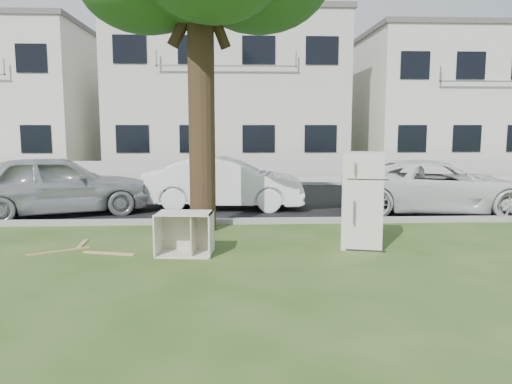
{
  "coord_description": "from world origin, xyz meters",
  "views": [
    {
      "loc": [
        0.23,
        -8.55,
        2.21
      ],
      "look_at": [
        0.66,
        0.6,
        0.97
      ],
      "focal_mm": 35.0,
      "sensor_mm": 36.0,
      "label": 1
    }
  ],
  "objects_px": {
    "cabinet": "(185,233)",
    "car_right": "(438,187)",
    "fridge": "(362,200)",
    "car_left": "(57,185)",
    "car_center": "(225,183)"
  },
  "relations": [
    {
      "from": "fridge",
      "to": "car_center",
      "type": "relative_size",
      "value": 0.42
    },
    {
      "from": "car_left",
      "to": "fridge",
      "type": "bearing_deg",
      "value": -138.05
    },
    {
      "from": "cabinet",
      "to": "fridge",
      "type": "bearing_deg",
      "value": 12.43
    },
    {
      "from": "cabinet",
      "to": "car_right",
      "type": "xyz_separation_m",
      "value": [
        5.99,
        3.86,
        0.29
      ]
    },
    {
      "from": "car_right",
      "to": "car_left",
      "type": "bearing_deg",
      "value": 96.63
    },
    {
      "from": "fridge",
      "to": "car_left",
      "type": "xyz_separation_m",
      "value": [
        -6.64,
        3.59,
        -0.11
      ]
    },
    {
      "from": "fridge",
      "to": "car_left",
      "type": "distance_m",
      "value": 7.55
    },
    {
      "from": "car_right",
      "to": "fridge",
      "type": "bearing_deg",
      "value": 148.04
    },
    {
      "from": "cabinet",
      "to": "car_right",
      "type": "bearing_deg",
      "value": 38.39
    },
    {
      "from": "cabinet",
      "to": "car_right",
      "type": "distance_m",
      "value": 7.13
    },
    {
      "from": "car_center",
      "to": "car_right",
      "type": "bearing_deg",
      "value": -93.96
    },
    {
      "from": "cabinet",
      "to": "car_right",
      "type": "height_order",
      "value": "car_right"
    },
    {
      "from": "car_right",
      "to": "car_left",
      "type": "distance_m",
      "value": 9.49
    },
    {
      "from": "cabinet",
      "to": "car_left",
      "type": "distance_m",
      "value": 5.3
    },
    {
      "from": "fridge",
      "to": "cabinet",
      "type": "xyz_separation_m",
      "value": [
        -3.15,
        -0.38,
        -0.49
      ]
    }
  ]
}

